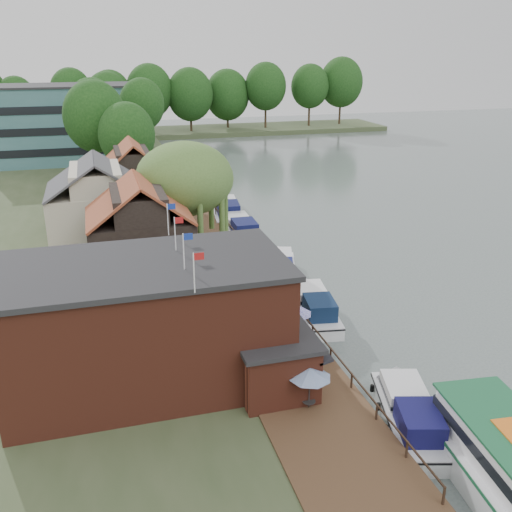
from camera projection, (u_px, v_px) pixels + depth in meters
ground at (391, 349)px, 38.21m from camera, size 260.00×260.00×0.00m
quay_deck at (239, 290)px, 44.80m from camera, size 6.00×50.00×0.10m
quay_rail at (269, 279)px, 45.79m from camera, size 0.20×49.00×1.00m
pub at (183, 319)px, 32.09m from camera, size 20.00×11.00×7.30m
hotel_block at (65, 123)px, 93.18m from camera, size 25.40×12.40×12.30m
cottage_a at (140, 232)px, 45.15m from camera, size 8.60×7.60×8.50m
cottage_b at (98, 203)px, 53.39m from camera, size 9.60×8.60×8.50m
cottage_c at (134, 180)px, 62.54m from camera, size 7.60×7.60×8.50m
willow at (186, 201)px, 50.48m from camera, size 8.60×8.60×10.43m
umbrella_0 at (309, 388)px, 29.82m from camera, size 2.25×2.25×2.38m
umbrella_1 at (305, 363)px, 32.15m from camera, size 2.02×2.02×2.38m
umbrella_2 at (289, 342)px, 34.44m from camera, size 1.96×1.96×2.38m
umbrella_3 at (294, 322)px, 36.86m from camera, size 2.32×2.32×2.38m
umbrella_4 at (268, 302)px, 39.77m from camera, size 2.31×2.31×2.38m
umbrella_5 at (257, 280)px, 43.49m from camera, size 2.39×2.39×2.38m
umbrella_6 at (242, 273)px, 44.85m from camera, size 2.43×2.43×2.38m
cruiser_0 at (410, 410)px, 30.00m from camera, size 5.31×9.59×2.18m
cruiser_1 at (314, 304)px, 42.33m from camera, size 4.42×9.61×2.22m
cruiser_2 at (279, 268)px, 48.65m from camera, size 6.10×10.67×2.47m
cruiser_3 at (240, 227)px, 59.67m from camera, size 3.60×10.29×2.48m
cruiser_4 at (226, 209)px, 65.94m from camera, size 4.77×11.02×2.62m
swan at (472, 487)px, 25.96m from camera, size 0.44×0.44×0.44m
bank_tree_0 at (128, 149)px, 71.65m from camera, size 7.04×7.04×11.71m
bank_tree_1 at (97, 135)px, 74.87m from camera, size 8.12×8.12×14.13m
bank_tree_2 at (143, 125)px, 85.73m from camera, size 6.67×6.67×13.76m
bank_tree_3 at (93, 116)px, 100.45m from camera, size 8.97×8.97×13.02m
bank_tree_4 at (95, 118)px, 109.11m from camera, size 6.08×6.08×10.20m
bank_tree_5 at (108, 105)px, 117.08m from camera, size 8.74×8.74×13.35m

